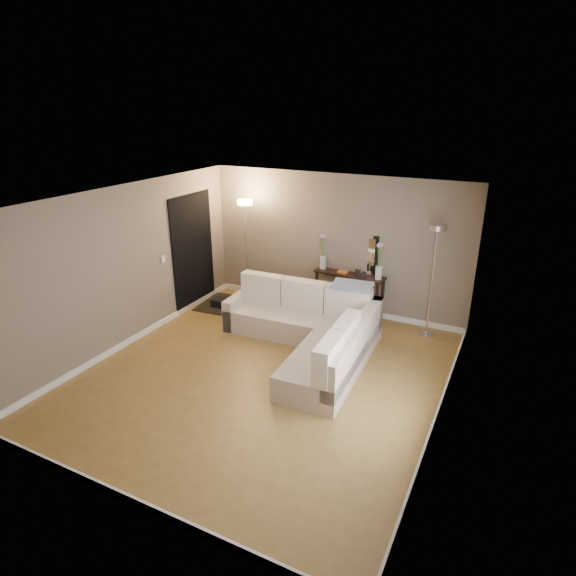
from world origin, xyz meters
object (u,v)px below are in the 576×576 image
at_px(floor_lamp_lit, 246,231).
at_px(floor_lamp_unlit, 435,259).
at_px(sectional_sofa, 312,330).
at_px(console_table, 345,291).

bearing_deg(floor_lamp_lit, floor_lamp_unlit, 0.46).
distance_m(floor_lamp_lit, floor_lamp_unlit, 3.58).
distance_m(sectional_sofa, floor_lamp_lit, 2.63).
relative_size(sectional_sofa, floor_lamp_unlit, 1.39).
distance_m(console_table, floor_lamp_unlit, 1.86).
bearing_deg(sectional_sofa, floor_lamp_lit, 146.76).
bearing_deg(console_table, sectional_sofa, -89.35).
bearing_deg(console_table, floor_lamp_unlit, -8.53).
bearing_deg(floor_lamp_unlit, console_table, 171.47).
distance_m(sectional_sofa, floor_lamp_unlit, 2.32).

